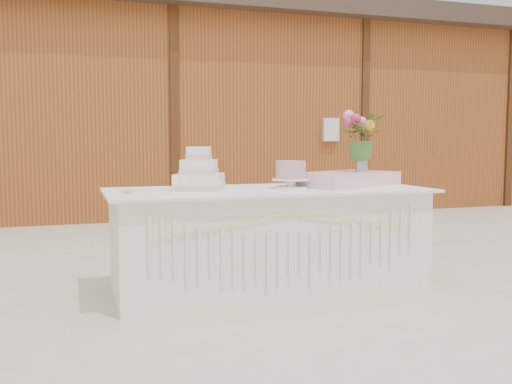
# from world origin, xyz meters

# --- Properties ---
(ground) EXTENTS (80.00, 80.00, 0.00)m
(ground) POSITION_xyz_m (0.00, 0.00, 0.00)
(ground) COLOR beige
(ground) RESTS_ON ground
(barn) EXTENTS (12.60, 4.60, 3.30)m
(barn) POSITION_xyz_m (-0.01, 5.99, 1.68)
(barn) COLOR brown
(barn) RESTS_ON ground
(cake_table) EXTENTS (2.40, 1.00, 0.77)m
(cake_table) POSITION_xyz_m (0.00, -0.00, 0.39)
(cake_table) COLOR white
(cake_table) RESTS_ON ground
(wedding_cake) EXTENTS (0.46, 0.46, 0.32)m
(wedding_cake) POSITION_xyz_m (-0.50, 0.11, 0.88)
(wedding_cake) COLOR white
(wedding_cake) RESTS_ON cake_table
(pink_cake_stand) EXTENTS (0.29, 0.29, 0.21)m
(pink_cake_stand) POSITION_xyz_m (0.18, -0.01, 0.89)
(pink_cake_stand) COLOR white
(pink_cake_stand) RESTS_ON cake_table
(satin_runner) EXTENTS (0.98, 0.81, 0.11)m
(satin_runner) POSITION_xyz_m (0.69, 0.10, 0.82)
(satin_runner) COLOR beige
(satin_runner) RESTS_ON cake_table
(flower_vase) EXTENTS (0.10, 0.10, 0.14)m
(flower_vase) POSITION_xyz_m (0.86, 0.15, 0.95)
(flower_vase) COLOR #ADADB1
(flower_vase) RESTS_ON satin_runner
(bouquet) EXTENTS (0.37, 0.33, 0.37)m
(bouquet) POSITION_xyz_m (0.86, 0.15, 1.20)
(bouquet) COLOR #3B6729
(bouquet) RESTS_ON flower_vase
(loose_flowers) EXTENTS (0.13, 0.31, 0.02)m
(loose_flowers) POSITION_xyz_m (-1.05, 0.06, 0.78)
(loose_flowers) COLOR pink
(loose_flowers) RESTS_ON cake_table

